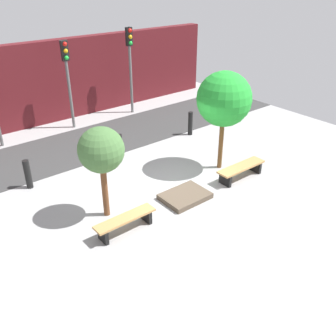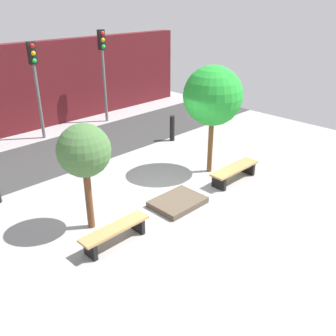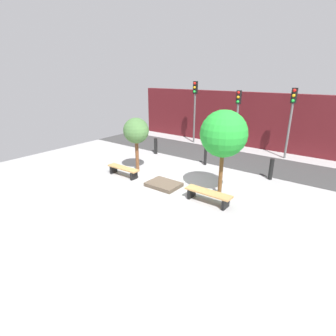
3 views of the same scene
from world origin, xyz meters
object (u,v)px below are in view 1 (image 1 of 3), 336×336
object	(u,v)px
tree_behind_right_bench	(224,99)
traffic_light_mid_west	(67,69)
planter_bed	(185,196)
bollard_left	(120,146)
bollard_center	(190,123)
tree_behind_left_bench	(101,151)
bollard_far_left	(28,174)
traffic_light_mid_east	(130,56)
bench_right	(241,169)
bench_left	(125,221)

from	to	relation	value
tree_behind_right_bench	traffic_light_mid_west	world-z (taller)	traffic_light_mid_west
planter_bed	bollard_left	size ratio (longest dim) A/B	1.52
bollard_center	tree_behind_left_bench	bearing A→B (deg)	-153.62
bollard_far_left	bollard_left	distance (m)	3.36
planter_bed	traffic_light_mid_east	size ratio (longest dim) A/B	0.36
bollard_center	bench_right	bearing A→B (deg)	-106.86
bench_right	bollard_center	distance (m)	3.90
tree_behind_right_bench	bollard_far_left	bearing A→B (deg)	153.62
bollard_left	bench_right	bearing A→B (deg)	-59.12
bench_right	bollard_far_left	xyz separation A→B (m)	(-5.58, 3.73, 0.15)
bench_right	traffic_light_mid_west	size ratio (longest dim) A/B	0.50
bench_right	bollard_far_left	bearing A→B (deg)	146.92
planter_bed	tree_behind_left_bench	world-z (taller)	tree_behind_left_bench
bollard_left	traffic_light_mid_east	xyz separation A→B (m)	(3.03, 3.73, 2.19)
planter_bed	bollard_left	distance (m)	3.54
traffic_light_mid_west	bollard_far_left	bearing A→B (deg)	-132.00
bollard_center	traffic_light_mid_west	world-z (taller)	traffic_light_mid_west
bench_left	tree_behind_right_bench	size ratio (longest dim) A/B	0.52
tree_behind_left_bench	traffic_light_mid_east	world-z (taller)	traffic_light_mid_east
tree_behind_left_bench	bollard_far_left	size ratio (longest dim) A/B	2.76
planter_bed	tree_behind_right_bench	size ratio (longest dim) A/B	0.41
bench_right	planter_bed	size ratio (longest dim) A/B	1.31
tree_behind_left_bench	bollard_center	size ratio (longest dim) A/B	2.67
traffic_light_mid_east	traffic_light_mid_west	bearing A→B (deg)	-179.99
tree_behind_right_bench	bollard_center	bearing A→B (deg)	67.82
bench_left	planter_bed	bearing A→B (deg)	4.50
bench_left	tree_behind_right_bench	distance (m)	5.02
bench_left	tree_behind_left_bench	distance (m)	1.91
tree_behind_left_bench	bollard_center	xyz separation A→B (m)	(5.58, 2.77, -1.48)
tree_behind_left_bench	bollard_far_left	distance (m)	3.34
bench_right	bollard_far_left	world-z (taller)	bollard_far_left
planter_bed	bollard_center	world-z (taller)	bollard_center
bollard_center	bollard_far_left	bearing A→B (deg)	180.00
tree_behind_right_bench	bollard_left	bearing A→B (deg)	128.81
bollard_center	traffic_light_mid_east	size ratio (longest dim) A/B	0.25
tree_behind_right_bench	bollard_left	size ratio (longest dim) A/B	3.68
bench_right	planter_bed	distance (m)	2.25
traffic_light_mid_east	bench_left	bearing A→B (deg)	-125.19
bench_right	bollard_left	bearing A→B (deg)	121.51
bench_right	tree_behind_left_bench	distance (m)	4.84
bollard_center	planter_bed	bearing A→B (deg)	-133.59
planter_bed	tree_behind_left_bench	bearing A→B (deg)	161.25
bench_left	bench_right	distance (m)	4.46
bench_left	traffic_light_mid_east	bearing A→B (deg)	54.18
bollard_left	traffic_light_mid_east	distance (m)	5.28
bench_left	traffic_light_mid_west	distance (m)	8.08
tree_behind_left_bench	traffic_light_mid_east	distance (m)	8.38
planter_bed	tree_behind_right_bench	distance (m)	3.32
bench_left	bollard_left	distance (m)	4.34
tree_behind_right_bench	bollard_far_left	size ratio (longest dim) A/B	3.52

